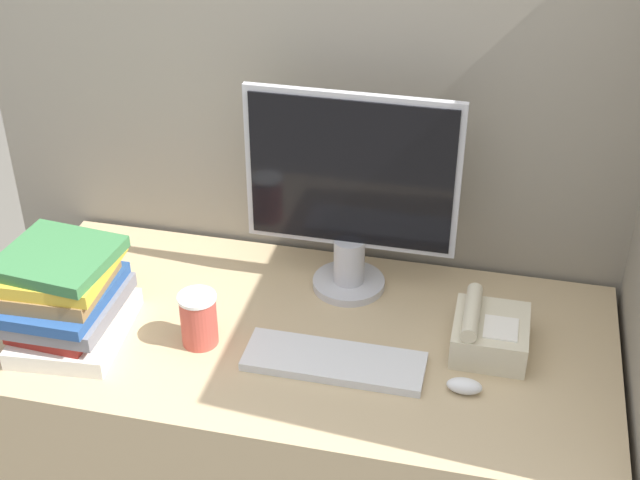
# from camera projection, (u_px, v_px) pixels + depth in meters

# --- Properties ---
(cubicle_panel_rear) EXTENTS (1.83, 0.04, 1.75)m
(cubicle_panel_rear) POSITION_uv_depth(u_px,v_px,m) (338.00, 195.00, 2.30)
(cubicle_panel_rear) COLOR gray
(cubicle_panel_rear) RESTS_ON ground_plane
(desk) EXTENTS (1.43, 0.70, 0.72)m
(desk) POSITION_uv_depth(u_px,v_px,m) (304.00, 445.00, 2.26)
(desk) COLOR tan
(desk) RESTS_ON ground_plane
(monitor) EXTENTS (0.51, 0.18, 0.52)m
(monitor) POSITION_uv_depth(u_px,v_px,m) (351.00, 196.00, 2.08)
(monitor) COLOR #B7B7BC
(monitor) RESTS_ON desk
(keyboard) EXTENTS (0.40, 0.13, 0.02)m
(keyboard) POSITION_uv_depth(u_px,v_px,m) (334.00, 361.00, 1.96)
(keyboard) COLOR silver
(keyboard) RESTS_ON desk
(mouse) EXTENTS (0.08, 0.04, 0.03)m
(mouse) POSITION_uv_depth(u_px,v_px,m) (464.00, 386.00, 1.88)
(mouse) COLOR silver
(mouse) RESTS_ON desk
(coffee_cup) EXTENTS (0.09, 0.09, 0.13)m
(coffee_cup) POSITION_uv_depth(u_px,v_px,m) (199.00, 319.00, 2.00)
(coffee_cup) COLOR #BF4C3F
(coffee_cup) RESTS_ON desk
(book_stack) EXTENTS (0.27, 0.31, 0.22)m
(book_stack) POSITION_uv_depth(u_px,v_px,m) (65.00, 296.00, 2.00)
(book_stack) COLOR silver
(book_stack) RESTS_ON desk
(desk_telephone) EXTENTS (0.17, 0.18, 0.11)m
(desk_telephone) POSITION_uv_depth(u_px,v_px,m) (489.00, 333.00, 1.99)
(desk_telephone) COLOR beige
(desk_telephone) RESTS_ON desk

